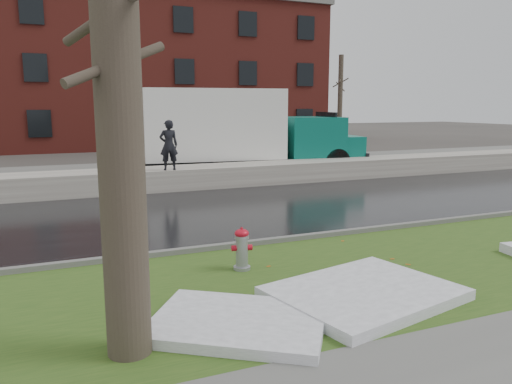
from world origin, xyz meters
name	(u,v)px	position (x,y,z in m)	size (l,w,h in m)	color
ground	(300,257)	(0.00, 0.00, 0.00)	(120.00, 120.00, 0.00)	#47423D
verge	(334,276)	(0.00, -1.25, 0.02)	(60.00, 4.50, 0.04)	#2A4A18
road	(223,211)	(0.00, 4.50, 0.01)	(60.00, 7.00, 0.03)	black
parking_lot	(158,173)	(0.00, 13.00, 0.01)	(60.00, 9.00, 0.03)	slate
curb	(278,241)	(0.00, 1.00, 0.07)	(60.00, 0.15, 0.14)	slate
snowbank	(183,178)	(0.00, 8.70, 0.38)	(60.00, 1.60, 0.75)	#BBB7AA
brick_building	(134,76)	(2.00, 30.00, 5.00)	(26.00, 12.00, 10.00)	maroon
bg_tree_center	(13,97)	(-6.00, 26.00, 3.33)	(1.40, 1.62, 6.50)	brown
bg_tree_right	(340,99)	(16.00, 24.00, 3.33)	(1.40, 1.62, 6.50)	brown
fire_hydrant	(242,247)	(-1.33, -0.34, 0.44)	(0.38, 0.34, 0.76)	gray
tree	(117,70)	(-3.62, -2.61, 3.26)	(1.19, 1.34, 6.39)	brown
box_truck	(239,131)	(2.94, 10.87, 1.86)	(10.65, 3.42, 3.52)	black
worker	(169,145)	(-0.62, 8.10, 1.58)	(0.60, 0.40, 1.66)	black
snow_patch_near	(364,293)	(-0.13, -2.30, 0.12)	(2.60, 2.00, 0.16)	white
snow_patch_far	(238,323)	(-2.22, -2.50, 0.11)	(2.20, 1.60, 0.14)	white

